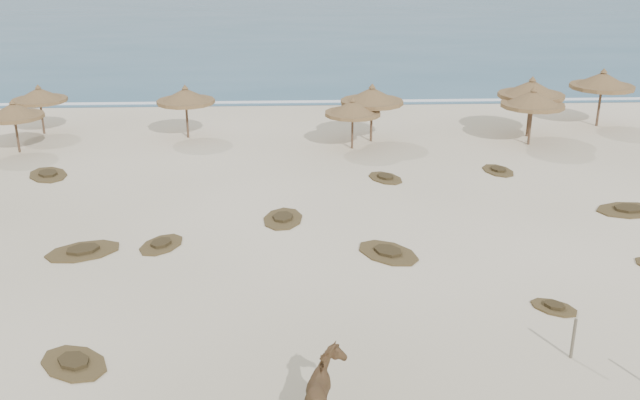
# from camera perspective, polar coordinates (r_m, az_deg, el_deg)

# --- Properties ---
(ground) EXTENTS (160.00, 160.00, 0.00)m
(ground) POSITION_cam_1_polar(r_m,az_deg,el_deg) (20.42, -0.36, -8.41)
(ground) COLOR white
(ground) RESTS_ON ground
(ocean) EXTENTS (200.00, 100.00, 0.01)m
(ocean) POSITION_cam_1_polar(r_m,az_deg,el_deg) (93.38, -2.09, 14.46)
(ocean) COLOR #275976
(ocean) RESTS_ON ground
(foam_line) EXTENTS (70.00, 0.60, 0.01)m
(foam_line) POSITION_cam_1_polar(r_m,az_deg,el_deg) (44.96, -1.57, 7.84)
(foam_line) COLOR white
(foam_line) RESTS_ON ground
(palapa_0) EXTENTS (3.18, 3.18, 2.61)m
(palapa_0) POSITION_cam_1_polar(r_m,az_deg,el_deg) (39.95, -21.55, 7.78)
(palapa_0) COLOR brown
(palapa_0) RESTS_ON ground
(palapa_1) EXTENTS (2.83, 2.83, 2.59)m
(palapa_1) POSITION_cam_1_polar(r_m,az_deg,el_deg) (36.86, -23.31, 6.53)
(palapa_1) COLOR brown
(palapa_1) RESTS_ON ground
(palapa_2) EXTENTS (3.70, 3.70, 2.76)m
(palapa_2) POSITION_cam_1_polar(r_m,az_deg,el_deg) (37.06, -10.71, 8.13)
(palapa_2) COLOR brown
(palapa_2) RESTS_ON ground
(palapa_3) EXTENTS (3.17, 3.17, 2.95)m
(palapa_3) POSITION_cam_1_polar(r_m,az_deg,el_deg) (35.83, 4.18, 8.25)
(palapa_3) COLOR brown
(palapa_3) RESTS_ON ground
(palapa_4) EXTENTS (3.55, 3.55, 2.55)m
(palapa_4) POSITION_cam_1_polar(r_m,az_deg,el_deg) (34.56, 2.63, 7.30)
(palapa_4) COLOR brown
(palapa_4) RESTS_ON ground
(palapa_5) EXTENTS (4.42, 4.42, 3.14)m
(palapa_5) POSITION_cam_1_polar(r_m,az_deg,el_deg) (38.16, 16.57, 8.45)
(palapa_5) COLOR brown
(palapa_5) RESTS_ON ground
(palapa_6) EXTENTS (3.87, 3.87, 2.92)m
(palapa_6) POSITION_cam_1_polar(r_m,az_deg,el_deg) (36.68, 16.67, 7.70)
(palapa_6) COLOR brown
(palapa_6) RESTS_ON ground
(palapa_7) EXTENTS (4.37, 4.37, 3.17)m
(palapa_7) POSITION_cam_1_polar(r_m,az_deg,el_deg) (41.56, 21.67, 8.82)
(palapa_7) COLOR brown
(palapa_7) RESTS_ON ground
(horse) EXTENTS (1.04, 1.96, 1.59)m
(horse) POSITION_cam_1_polar(r_m,az_deg,el_deg) (15.50, 0.47, -15.38)
(horse) COLOR brown
(horse) RESTS_ON ground
(fence_post_near) EXTENTS (0.10, 0.10, 1.09)m
(fence_post_near) POSITION_cam_1_polar(r_m,az_deg,el_deg) (18.90, 19.60, -10.40)
(fence_post_near) COLOR #665C4C
(fence_post_near) RESTS_ON ground
(scrub_1) EXTENTS (2.91, 2.49, 0.16)m
(scrub_1) POSITION_cam_1_polar(r_m,az_deg,el_deg) (24.86, -18.43, -3.88)
(scrub_1) COLOR brown
(scrub_1) RESTS_ON ground
(scrub_2) EXTENTS (1.91, 2.23, 0.16)m
(scrub_2) POSITION_cam_1_polar(r_m,az_deg,el_deg) (24.67, -12.58, -3.48)
(scrub_2) COLOR brown
(scrub_2) RESTS_ON ground
(scrub_3) EXTENTS (1.71, 2.38, 0.16)m
(scrub_3) POSITION_cam_1_polar(r_m,az_deg,el_deg) (26.26, -2.99, -1.48)
(scrub_3) COLOR brown
(scrub_3) RESTS_ON ground
(scrub_5) EXTENTS (2.76, 2.00, 0.16)m
(scrub_5) POSITION_cam_1_polar(r_m,az_deg,el_deg) (29.48, 23.46, -0.72)
(scrub_5) COLOR brown
(scrub_5) RESTS_ON ground
(scrub_6) EXTENTS (2.50, 2.83, 0.16)m
(scrub_6) POSITION_cam_1_polar(r_m,az_deg,el_deg) (33.21, -20.93, 1.93)
(scrub_6) COLOR brown
(scrub_6) RESTS_ON ground
(scrub_7) EXTENTS (1.94, 2.22, 0.16)m
(scrub_7) POSITION_cam_1_polar(r_m,az_deg,el_deg) (30.73, 5.25, 1.79)
(scrub_7) COLOR brown
(scrub_7) RESTS_ON ground
(scrub_9) EXTENTS (2.66, 2.80, 0.16)m
(scrub_9) POSITION_cam_1_polar(r_m,az_deg,el_deg) (23.59, 5.45, -4.19)
(scrub_9) COLOR brown
(scrub_9) RESTS_ON ground
(scrub_10) EXTENTS (1.59, 2.08, 0.16)m
(scrub_10) POSITION_cam_1_polar(r_m,az_deg,el_deg) (32.54, 14.06, 2.32)
(scrub_10) COLOR brown
(scrub_10) RESTS_ON ground
(scrub_11) EXTENTS (2.40, 2.33, 0.16)m
(scrub_11) POSITION_cam_1_polar(r_m,az_deg,el_deg) (18.83, -19.09, -12.21)
(scrub_11) COLOR brown
(scrub_11) RESTS_ON ground
(scrub_12) EXTENTS (1.59, 1.55, 0.16)m
(scrub_12) POSITION_cam_1_polar(r_m,az_deg,el_deg) (21.26, 18.22, -8.14)
(scrub_12) COLOR brown
(scrub_12) RESTS_ON ground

